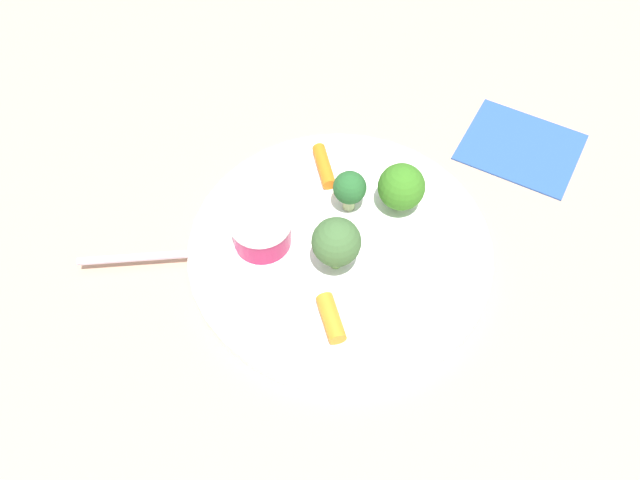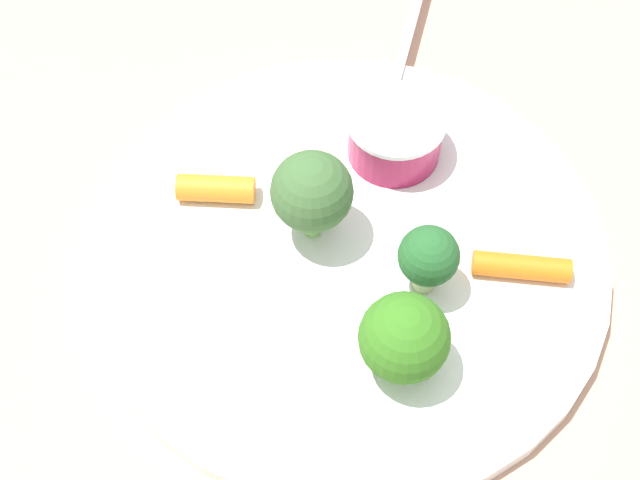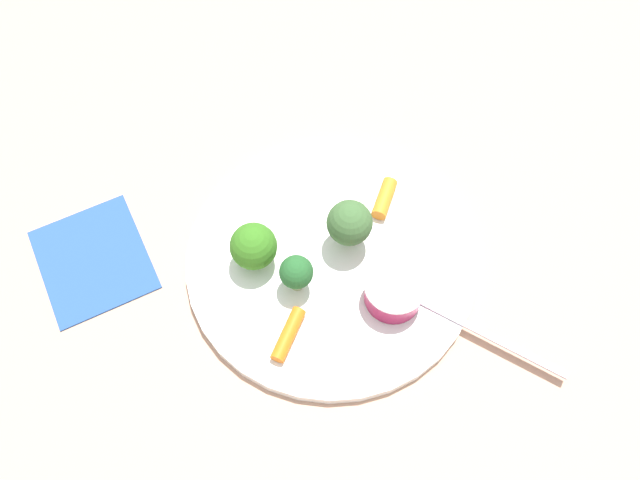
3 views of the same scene
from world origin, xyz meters
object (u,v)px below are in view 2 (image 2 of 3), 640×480
(broccoli_floret_0, at_px, (313,191))
(carrot_stick_0, at_px, (521,267))
(plate, at_px, (349,255))
(broccoli_floret_2, at_px, (404,338))
(broccoli_floret_1, at_px, (430,256))
(carrot_stick_1, at_px, (216,189))
(fork, at_px, (403,54))
(sauce_cup, at_px, (395,135))

(broccoli_floret_0, xyz_separation_m, carrot_stick_0, (-0.03, 0.11, -0.03))
(plate, bearing_deg, broccoli_floret_2, 49.75)
(broccoli_floret_1, bearing_deg, carrot_stick_0, 127.28)
(carrot_stick_1, bearing_deg, fork, 165.04)
(broccoli_floret_0, xyz_separation_m, broccoli_floret_1, (-0.00, 0.07, -0.01))
(plate, height_order, sauce_cup, sauce_cup)
(carrot_stick_0, distance_m, fork, 0.17)
(broccoli_floret_2, distance_m, carrot_stick_1, 0.15)
(sauce_cup, distance_m, broccoli_floret_0, 0.08)
(plate, distance_m, broccoli_floret_1, 0.06)
(plate, xyz_separation_m, carrot_stick_1, (0.01, -0.08, 0.01))
(plate, bearing_deg, fork, -163.74)
(fork, bearing_deg, broccoli_floret_0, 7.36)
(plate, distance_m, carrot_stick_1, 0.08)
(sauce_cup, height_order, broccoli_floret_0, broccoli_floret_0)
(carrot_stick_1, bearing_deg, broccoli_floret_0, 97.56)
(broccoli_floret_0, distance_m, broccoli_floret_1, 0.07)
(sauce_cup, relative_size, carrot_stick_0, 1.09)
(carrot_stick_0, bearing_deg, broccoli_floret_0, -73.84)
(broccoli_floret_2, bearing_deg, broccoli_floret_1, -167.67)
(carrot_stick_1, distance_m, fork, 0.16)
(broccoli_floret_0, distance_m, broccoli_floret_2, 0.09)
(broccoli_floret_0, height_order, fork, broccoli_floret_0)
(carrot_stick_0, bearing_deg, plate, -69.34)
(plate, distance_m, broccoli_floret_0, 0.05)
(broccoli_floret_2, xyz_separation_m, carrot_stick_0, (-0.08, 0.03, -0.02))
(carrot_stick_1, bearing_deg, carrot_stick_0, 103.23)
(plate, relative_size, sauce_cup, 5.03)
(broccoli_floret_0, relative_size, carrot_stick_1, 1.36)
(fork, bearing_deg, broccoli_floret_2, 27.14)
(plate, distance_m, fork, 0.15)
(broccoli_floret_0, bearing_deg, broccoli_floret_1, 90.45)
(broccoli_floret_1, bearing_deg, broccoli_floret_2, 12.33)
(sauce_cup, bearing_deg, broccoli_floret_1, 38.45)
(sauce_cup, bearing_deg, plate, 8.45)
(broccoli_floret_1, distance_m, carrot_stick_0, 0.06)
(plate, height_order, broccoli_floret_0, broccoli_floret_0)
(broccoli_floret_1, xyz_separation_m, carrot_stick_0, (-0.03, 0.04, -0.02))
(plate, relative_size, broccoli_floret_2, 5.51)
(sauce_cup, bearing_deg, fork, -156.47)
(carrot_stick_1, bearing_deg, broccoli_floret_1, 93.74)
(broccoli_floret_0, relative_size, fork, 0.34)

